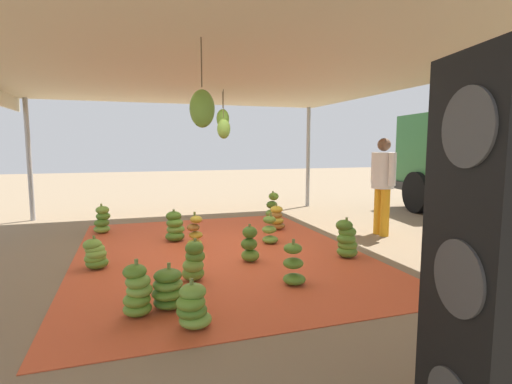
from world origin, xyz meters
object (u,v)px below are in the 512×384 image
(banana_bunch_4, at_px, (293,265))
(banana_bunch_9, at_px, (250,245))
(banana_bunch_0, at_px, (270,231))
(banana_bunch_13, at_px, (102,220))
(banana_bunch_10, at_px, (193,307))
(banana_bunch_12, at_px, (272,206))
(banana_bunch_3, at_px, (169,290))
(banana_bunch_8, at_px, (195,232))
(banana_bunch_11, at_px, (194,262))
(worker_0, at_px, (383,179))
(worker_1, at_px, (485,195))
(banana_bunch_1, at_px, (95,255))
(banana_bunch_6, at_px, (347,240))
(banana_bunch_7, at_px, (277,219))
(banana_bunch_5, at_px, (175,227))
(speaker_stack, at_px, (499,263))
(banana_bunch_2, at_px, (137,292))

(banana_bunch_4, relative_size, banana_bunch_9, 1.00)
(banana_bunch_0, bearing_deg, banana_bunch_13, -122.05)
(banana_bunch_10, relative_size, banana_bunch_12, 0.76)
(banana_bunch_3, distance_m, banana_bunch_8, 2.39)
(banana_bunch_11, xyz_separation_m, banana_bunch_12, (-3.64, 2.35, 0.03))
(worker_0, distance_m, worker_1, 2.34)
(banana_bunch_1, height_order, banana_bunch_11, banana_bunch_11)
(banana_bunch_6, xyz_separation_m, banana_bunch_13, (-2.80, -3.48, -0.02))
(banana_bunch_4, relative_size, banana_bunch_10, 1.18)
(banana_bunch_7, xyz_separation_m, banana_bunch_9, (1.85, -1.11, 0.02))
(banana_bunch_0, bearing_deg, worker_0, 89.60)
(banana_bunch_4, height_order, banana_bunch_5, banana_bunch_5)
(banana_bunch_7, height_order, banana_bunch_8, banana_bunch_8)
(banana_bunch_5, distance_m, banana_bunch_13, 1.59)
(worker_1, bearing_deg, speaker_stack, -47.24)
(banana_bunch_4, relative_size, banana_bunch_8, 0.94)
(banana_bunch_10, distance_m, worker_1, 3.75)
(worker_0, bearing_deg, banana_bunch_13, -109.32)
(worker_0, bearing_deg, banana_bunch_7, -120.53)
(banana_bunch_8, height_order, worker_0, worker_0)
(banana_bunch_7, xyz_separation_m, banana_bunch_10, (3.63, -2.18, -0.03))
(banana_bunch_1, xyz_separation_m, banana_bunch_9, (0.32, 2.03, 0.04))
(banana_bunch_0, bearing_deg, banana_bunch_9, -34.90)
(banana_bunch_4, height_order, banana_bunch_8, banana_bunch_8)
(banana_bunch_2, bearing_deg, banana_bunch_7, 140.64)
(banana_bunch_9, xyz_separation_m, banana_bunch_11, (0.54, -0.87, -0.00))
(banana_bunch_4, distance_m, banana_bunch_12, 4.28)
(banana_bunch_0, bearing_deg, banana_bunch_1, -77.91)
(banana_bunch_7, bearing_deg, banana_bunch_0, -27.01)
(banana_bunch_11, relative_size, banana_bunch_12, 0.87)
(banana_bunch_0, xyz_separation_m, worker_0, (0.02, 2.16, 0.81))
(worker_1, bearing_deg, banana_bunch_13, -130.94)
(banana_bunch_10, distance_m, banana_bunch_12, 5.50)
(banana_bunch_6, height_order, banana_bunch_8, banana_bunch_6)
(banana_bunch_11, distance_m, worker_0, 3.99)
(banana_bunch_2, xyz_separation_m, banana_bunch_12, (-4.46, 3.01, 0.02))
(banana_bunch_1, xyz_separation_m, banana_bunch_8, (-0.72, 1.43, 0.05))
(banana_bunch_3, xyz_separation_m, speaker_stack, (2.39, 1.42, 0.84))
(banana_bunch_10, height_order, banana_bunch_12, banana_bunch_12)
(worker_0, bearing_deg, banana_bunch_10, -55.52)
(banana_bunch_5, distance_m, banana_bunch_8, 0.58)
(banana_bunch_13, distance_m, speaker_stack, 6.69)
(banana_bunch_2, bearing_deg, banana_bunch_8, 158.82)
(banana_bunch_4, xyz_separation_m, banana_bunch_5, (-2.55, -1.09, 0.02))
(banana_bunch_10, relative_size, banana_bunch_13, 0.83)
(banana_bunch_12, bearing_deg, speaker_stack, -10.81)
(banana_bunch_13, xyz_separation_m, worker_1, (4.04, 4.65, 0.78))
(banana_bunch_2, height_order, speaker_stack, speaker_stack)
(banana_bunch_10, bearing_deg, banana_bunch_11, 170.60)
(banana_bunch_4, bearing_deg, banana_bunch_13, -147.17)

